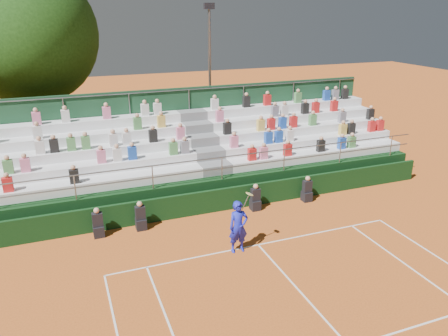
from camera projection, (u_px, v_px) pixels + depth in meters
name	position (u px, v px, depth m)	size (l,w,h in m)	color
ground	(258.00, 245.00, 15.96)	(90.00, 90.00, 0.00)	#C65E21
courtside_wall	(227.00, 199.00, 18.60)	(20.00, 0.15, 1.00)	black
line_officials	(206.00, 207.00, 17.85)	(9.44, 0.40, 1.19)	black
grandstand	(203.00, 162.00, 21.24)	(20.00, 5.20, 4.40)	black
tennis_player	(238.00, 227.00, 15.25)	(0.89, 0.48, 2.22)	#1B23CD
tree_east	(27.00, 35.00, 22.44)	(7.17, 7.17, 10.43)	#392714
floodlight_mast	(210.00, 66.00, 25.93)	(0.60, 0.25, 8.42)	gray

